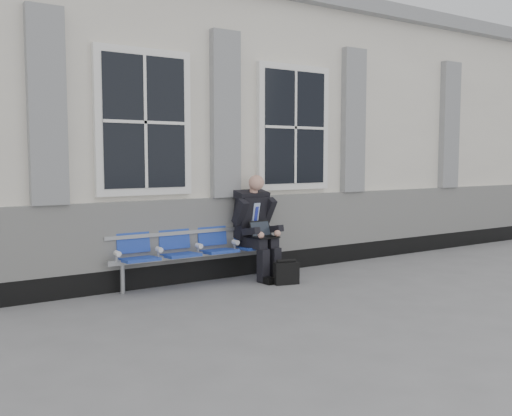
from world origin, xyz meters
TOP-DOWN VIEW (x-y plane):
  - ground at (0.00, 0.00)m, footprint 70.00×70.00m
  - station_building at (-0.02, 3.47)m, footprint 14.40×4.40m
  - bench at (-1.45, 1.32)m, footprint 2.60×0.47m
  - businessman at (-0.54, 1.18)m, footprint 0.65×0.87m
  - briefcase at (-0.41, 0.59)m, footprint 0.38×0.23m

SIDE VIEW (x-z plane):
  - ground at x=0.00m, z-range 0.00..0.00m
  - briefcase at x=-0.41m, z-range -0.01..0.34m
  - bench at x=-1.45m, z-range 0.10..1.01m
  - businessman at x=-0.54m, z-range 0.05..1.58m
  - station_building at x=-0.02m, z-range -0.02..4.47m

